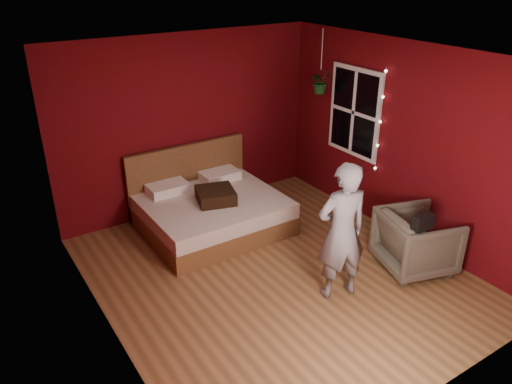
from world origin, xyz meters
name	(u,v)px	position (x,y,z in m)	size (l,w,h in m)	color
floor	(277,274)	(0.00, 0.00, 0.00)	(4.50, 4.50, 0.00)	brown
room_walls	(279,144)	(0.00, 0.00, 1.68)	(4.04, 4.54, 2.62)	#570A09
window	(354,112)	(1.97, 0.90, 1.50)	(0.05, 0.97, 1.27)	white
fairy_lights	(380,122)	(1.94, 0.38, 1.50)	(0.04, 0.04, 1.45)	silver
bed	(210,210)	(-0.10, 1.49, 0.27)	(1.88, 1.60, 1.03)	brown
person	(342,232)	(0.36, -0.69, 0.81)	(0.59, 0.39, 1.62)	slate
armchair	(416,242)	(1.50, -0.81, 0.37)	(0.80, 0.82, 0.75)	#595546
handbag	(423,222)	(1.24, -1.05, 0.84)	(0.24, 0.12, 0.17)	black
throw_pillow	(216,195)	(-0.09, 1.32, 0.56)	(0.49, 0.49, 0.18)	black
hanging_plant	(320,81)	(1.77, 1.45, 1.86)	(0.32, 0.28, 0.92)	silver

